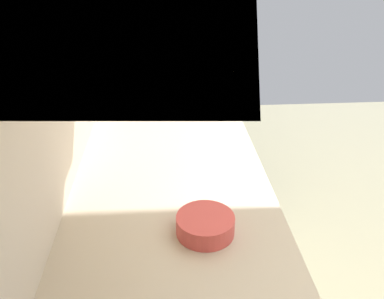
% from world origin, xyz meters
% --- Properties ---
extents(wall_back, '(3.99, 0.12, 2.71)m').
position_xyz_m(wall_back, '(0.00, 1.69, 1.36)').
color(wall_back, beige).
rests_on(wall_back, ground_plane).
extents(oven_range, '(0.68, 0.67, 1.11)m').
position_xyz_m(oven_range, '(1.55, 1.31, 0.48)').
color(oven_range, black).
rests_on(oven_range, ground_plane).
extents(bowl, '(0.15, 0.15, 0.05)m').
position_xyz_m(bowl, '(-0.07, 1.24, 0.96)').
color(bowl, '#D84C47').
rests_on(bowl, counter_run).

